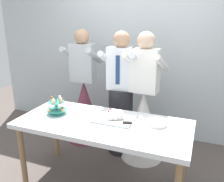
{
  "coord_description": "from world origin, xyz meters",
  "views": [
    {
      "loc": [
        0.92,
        -2.08,
        1.83
      ],
      "look_at": [
        0.04,
        0.15,
        1.07
      ],
      "focal_mm": 38.4,
      "sensor_mm": 36.0,
      "label": 1
    }
  ],
  "objects_px": {
    "plate_stack": "(158,123)",
    "person_guest": "(84,103)",
    "person_groom": "(121,101)",
    "dessert_table": "(103,129)",
    "person_bride": "(143,117)",
    "cupcake_stand": "(57,107)",
    "main_cake_tray": "(114,116)"
  },
  "relations": [
    {
      "from": "dessert_table",
      "to": "plate_stack",
      "type": "bearing_deg",
      "value": 14.19
    },
    {
      "from": "cupcake_stand",
      "to": "person_bride",
      "type": "distance_m",
      "value": 1.12
    },
    {
      "from": "plate_stack",
      "to": "person_guest",
      "type": "distance_m",
      "value": 1.47
    },
    {
      "from": "dessert_table",
      "to": "person_groom",
      "type": "xyz_separation_m",
      "value": [
        -0.06,
        0.74,
        0.05
      ]
    },
    {
      "from": "plate_stack",
      "to": "person_bride",
      "type": "distance_m",
      "value": 0.69
    },
    {
      "from": "dessert_table",
      "to": "person_bride",
      "type": "distance_m",
      "value": 0.78
    },
    {
      "from": "dessert_table",
      "to": "plate_stack",
      "type": "distance_m",
      "value": 0.57
    },
    {
      "from": "main_cake_tray",
      "to": "plate_stack",
      "type": "xyz_separation_m",
      "value": [
        0.45,
        0.04,
        -0.01
      ]
    },
    {
      "from": "cupcake_stand",
      "to": "plate_stack",
      "type": "height_order",
      "value": "cupcake_stand"
    },
    {
      "from": "plate_stack",
      "to": "person_bride",
      "type": "height_order",
      "value": "person_bride"
    },
    {
      "from": "cupcake_stand",
      "to": "plate_stack",
      "type": "xyz_separation_m",
      "value": [
        1.11,
        0.12,
        -0.06
      ]
    },
    {
      "from": "dessert_table",
      "to": "plate_stack",
      "type": "xyz_separation_m",
      "value": [
        0.54,
        0.14,
        0.1
      ]
    },
    {
      "from": "person_bride",
      "to": "person_guest",
      "type": "distance_m",
      "value": 0.96
    },
    {
      "from": "person_bride",
      "to": "person_guest",
      "type": "xyz_separation_m",
      "value": [
        -0.95,
        0.18,
        0.0
      ]
    },
    {
      "from": "dessert_table",
      "to": "person_bride",
      "type": "bearing_deg",
      "value": 71.0
    },
    {
      "from": "cupcake_stand",
      "to": "person_guest",
      "type": "relative_size",
      "value": 0.14
    },
    {
      "from": "main_cake_tray",
      "to": "person_groom",
      "type": "distance_m",
      "value": 0.66
    },
    {
      "from": "cupcake_stand",
      "to": "person_bride",
      "type": "xyz_separation_m",
      "value": [
        0.82,
        0.71,
        -0.28
      ]
    },
    {
      "from": "plate_stack",
      "to": "person_groom",
      "type": "distance_m",
      "value": 0.85
    },
    {
      "from": "person_groom",
      "to": "person_guest",
      "type": "bearing_deg",
      "value": 165.56
    },
    {
      "from": "cupcake_stand",
      "to": "main_cake_tray",
      "type": "bearing_deg",
      "value": 6.63
    },
    {
      "from": "main_cake_tray",
      "to": "person_bride",
      "type": "xyz_separation_m",
      "value": [
        0.16,
        0.63,
        -0.23
      ]
    },
    {
      "from": "cupcake_stand",
      "to": "plate_stack",
      "type": "relative_size",
      "value": 1.19
    },
    {
      "from": "cupcake_stand",
      "to": "person_bride",
      "type": "relative_size",
      "value": 0.14
    },
    {
      "from": "person_groom",
      "to": "plate_stack",
      "type": "bearing_deg",
      "value": -44.71
    },
    {
      "from": "main_cake_tray",
      "to": "plate_stack",
      "type": "height_order",
      "value": "main_cake_tray"
    },
    {
      "from": "person_bride",
      "to": "person_guest",
      "type": "height_order",
      "value": "same"
    },
    {
      "from": "plate_stack",
      "to": "person_guest",
      "type": "relative_size",
      "value": 0.12
    },
    {
      "from": "dessert_table",
      "to": "person_guest",
      "type": "height_order",
      "value": "person_guest"
    },
    {
      "from": "dessert_table",
      "to": "person_bride",
      "type": "xyz_separation_m",
      "value": [
        0.25,
        0.73,
        -0.12
      ]
    },
    {
      "from": "cupcake_stand",
      "to": "person_groom",
      "type": "xyz_separation_m",
      "value": [
        0.51,
        0.72,
        -0.11
      ]
    },
    {
      "from": "cupcake_stand",
      "to": "person_groom",
      "type": "bearing_deg",
      "value": 54.74
    }
  ]
}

